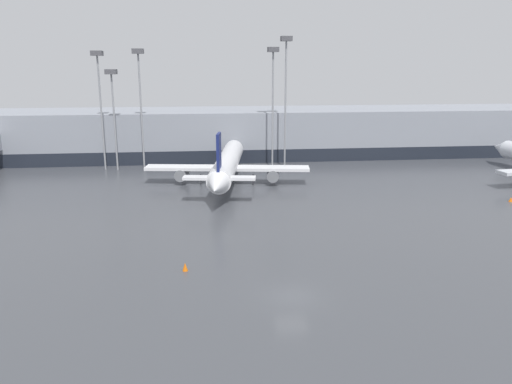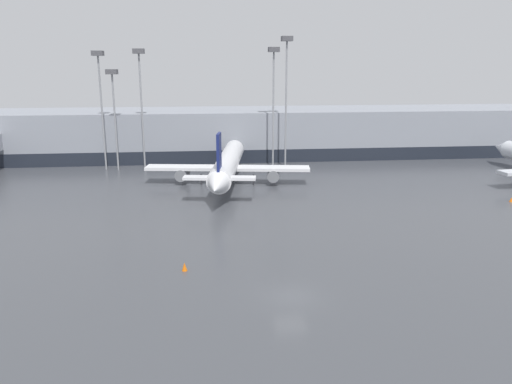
{
  "view_description": "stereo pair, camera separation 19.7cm",
  "coord_description": "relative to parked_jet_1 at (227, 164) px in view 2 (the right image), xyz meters",
  "views": [
    {
      "loc": [
        -6.62,
        -34.94,
        17.47
      ],
      "look_at": [
        -0.46,
        21.1,
        3.0
      ],
      "focal_mm": 35.0,
      "sensor_mm": 36.0,
      "label": 1
    },
    {
      "loc": [
        -6.43,
        -34.96,
        17.47
      ],
      "look_at": [
        -0.46,
        21.1,
        3.0
      ],
      "focal_mm": 35.0,
      "sensor_mm": 36.0,
      "label": 2
    }
  ],
  "objects": [
    {
      "name": "parked_jet_1",
      "position": [
        0.0,
        0.0,
        0.0
      ],
      "size": [
        24.6,
        33.6,
        9.12
      ],
      "rotation": [
        0.0,
        0.0,
        1.43
      ],
      "color": "white",
      "rests_on": "ground_plane"
    },
    {
      "name": "apron_light_mast_1",
      "position": [
        -18.03,
        12.39,
        10.33
      ],
      "size": [
        1.8,
        1.8,
        16.68
      ],
      "color": "gray",
      "rests_on": "ground_plane"
    },
    {
      "name": "apron_light_mast_0",
      "position": [
        8.54,
        12.13,
        12.77
      ],
      "size": [
        1.8,
        1.8,
        20.24
      ],
      "color": "gray",
      "rests_on": "ground_plane"
    },
    {
      "name": "terminal_building",
      "position": [
        2.79,
        23.9,
        1.51
      ],
      "size": [
        160.0,
        27.42,
        9.0
      ],
      "color": "gray",
      "rests_on": "ground_plane"
    },
    {
      "name": "traffic_cone_0",
      "position": [
        -1.16,
        -0.66,
        -2.64
      ],
      "size": [
        0.41,
        0.41,
        0.68
      ],
      "color": "orange",
      "rests_on": "ground_plane"
    },
    {
      "name": "apron_light_mast_3",
      "position": [
        10.66,
        11.71,
        13.92
      ],
      "size": [
        1.8,
        1.8,
        21.96
      ],
      "color": "gray",
      "rests_on": "ground_plane"
    },
    {
      "name": "apron_light_mast_4",
      "position": [
        -13.58,
        12.64,
        12.57
      ],
      "size": [
        1.8,
        1.8,
        19.93
      ],
      "color": "gray",
      "rests_on": "ground_plane"
    },
    {
      "name": "traffic_cone_1",
      "position": [
        36.43,
        -13.99,
        -2.69
      ],
      "size": [
        0.52,
        0.52,
        0.6
      ],
      "color": "orange",
      "rests_on": "ground_plane"
    },
    {
      "name": "traffic_cone_2",
      "position": [
        -5.41,
        -32.14,
        -2.61
      ],
      "size": [
        0.48,
        0.48,
        0.75
      ],
      "color": "orange",
      "rests_on": "ground_plane"
    },
    {
      "name": "ground_plane",
      "position": [
        2.94,
        -38.04,
        -2.99
      ],
      "size": [
        320.0,
        320.0,
        0.0
      ],
      "primitive_type": "plane",
      "color": "#424449"
    },
    {
      "name": "apron_light_mast_5",
      "position": [
        -20.17,
        13.09,
        12.34
      ],
      "size": [
        1.8,
        1.8,
        19.6
      ],
      "color": "gray",
      "rests_on": "ground_plane"
    }
  ]
}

